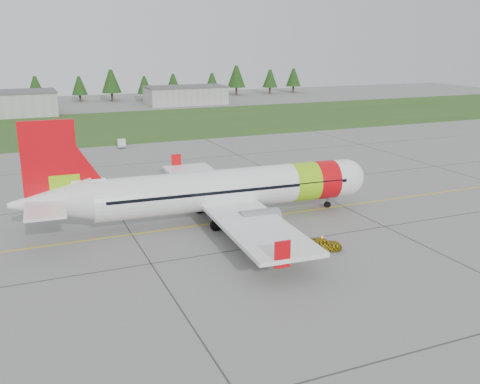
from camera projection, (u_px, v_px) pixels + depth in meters
name	position (u px, v px, depth m)	size (l,w,h in m)	color
ground	(301.00, 240.00, 52.29)	(320.00, 320.00, 0.00)	gray
aircraft	(221.00, 190.00, 57.33)	(38.63, 35.57, 11.70)	white
follow_me_car	(323.00, 232.00, 49.09)	(1.47, 1.24, 3.65)	yellow
service_van	(121.00, 135.00, 98.26)	(1.47, 1.39, 4.22)	silver
grass_strip	(130.00, 125.00, 124.99)	(320.00, 50.00, 0.03)	#30561E
taxi_guideline	(266.00, 216.00, 59.38)	(120.00, 0.25, 0.02)	gold
hangar_east	(186.00, 96.00, 165.58)	(24.00, 12.00, 5.20)	#A8A8A3
treeline	(93.00, 86.00, 173.29)	(160.00, 8.00, 10.00)	#1C3F14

